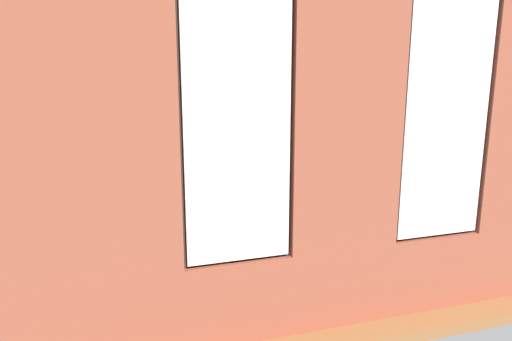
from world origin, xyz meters
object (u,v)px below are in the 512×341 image
at_px(candle_jar, 229,192).
at_px(tv_flatscreen, 16,189).
at_px(coffee_table, 229,199).
at_px(cup_ceramic, 204,197).
at_px(papasan_chair, 233,171).
at_px(table_plant_small, 216,187).
at_px(potted_plant_by_left_couch, 360,176).
at_px(potted_plant_mid_room_small, 298,190).
at_px(remote_silver, 238,197).
at_px(potted_plant_near_tv, 63,219).
at_px(couch_by_window, 251,268).
at_px(media_console, 21,238).
at_px(couch_left, 430,198).
at_px(potted_plant_corner_near_left, 358,145).

distance_m(candle_jar, tv_flatscreen, 2.72).
relative_size(coffee_table, cup_ceramic, 14.29).
bearing_deg(coffee_table, tv_flatscreen, 8.86).
distance_m(tv_flatscreen, papasan_chair, 3.59).
relative_size(table_plant_small, potted_plant_by_left_couch, 0.36).
xyz_separation_m(tv_flatscreen, potted_plant_by_left_couch, (-5.10, -1.03, -0.46)).
relative_size(candle_jar, potted_plant_mid_room_small, 0.19).
relative_size(coffee_table, papasan_chair, 1.19).
bearing_deg(potted_plant_by_left_couch, cup_ceramic, 14.49).
bearing_deg(candle_jar, remote_silver, 129.32).
relative_size(potted_plant_near_tv, potted_plant_by_left_couch, 2.11).
distance_m(couch_by_window, media_console, 2.94).
distance_m(couch_left, table_plant_small, 3.11).
bearing_deg(potted_plant_near_tv, candle_jar, -147.55).
distance_m(table_plant_small, remote_silver, 0.35).
height_order(coffee_table, potted_plant_by_left_couch, potted_plant_by_left_couch).
xyz_separation_m(coffee_table, potted_plant_by_left_couch, (-2.44, -0.61, 0.02)).
distance_m(media_console, papasan_chair, 3.58).
relative_size(media_console, papasan_chair, 0.90).
distance_m(couch_left, potted_plant_mid_room_small, 1.92).
bearing_deg(potted_plant_corner_near_left, candle_jar, 29.81).
distance_m(table_plant_small, media_console, 2.57).
distance_m(tv_flatscreen, potted_plant_by_left_couch, 5.22).
bearing_deg(coffee_table, potted_plant_mid_room_small, -172.91).
relative_size(couch_by_window, potted_plant_by_left_couch, 3.31).
bearing_deg(potted_plant_near_tv, papasan_chair, -133.08).
distance_m(potted_plant_corner_near_left, potted_plant_by_left_couch, 1.27).
distance_m(remote_silver, tv_flatscreen, 2.80).
height_order(coffee_table, potted_plant_near_tv, potted_plant_near_tv).
height_order(candle_jar, potted_plant_near_tv, potted_plant_near_tv).
bearing_deg(potted_plant_by_left_couch, table_plant_small, 11.20).
bearing_deg(cup_ceramic, potted_plant_corner_near_left, -151.52).
xyz_separation_m(couch_by_window, potted_plant_mid_room_small, (-1.49, -2.40, 0.04)).
bearing_deg(potted_plant_mid_room_small, potted_plant_corner_near_left, -139.88).
height_order(couch_by_window, papasan_chair, couch_by_window).
bearing_deg(couch_left, candle_jar, -102.75).
bearing_deg(potted_plant_corner_near_left, potted_plant_near_tv, 30.93).
distance_m(cup_ceramic, potted_plant_mid_room_small, 1.53).
xyz_separation_m(remote_silver, potted_plant_corner_near_left, (-2.89, -1.83, 0.26)).
relative_size(table_plant_small, papasan_chair, 0.20).
height_order(remote_silver, potted_plant_near_tv, potted_plant_near_tv).
relative_size(tv_flatscreen, potted_plant_by_left_couch, 1.88).
distance_m(couch_left, potted_plant_corner_near_left, 2.45).
xyz_separation_m(table_plant_small, media_console, (2.50, 0.52, -0.29)).
height_order(coffee_table, papasan_chair, papasan_chair).
relative_size(cup_ceramic, potted_plant_mid_room_small, 0.16).
height_order(potted_plant_mid_room_small, potted_plant_near_tv, potted_plant_near_tv).
xyz_separation_m(coffee_table, cup_ceramic, (0.38, 0.12, 0.10)).
bearing_deg(potted_plant_by_left_couch, potted_plant_mid_room_small, 19.75).
distance_m(potted_plant_mid_room_small, potted_plant_corner_near_left, 2.46).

